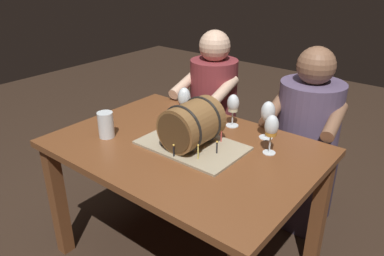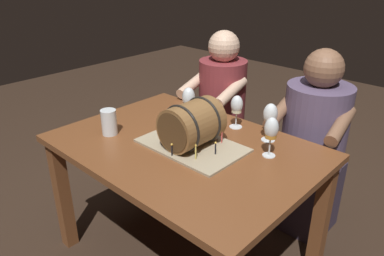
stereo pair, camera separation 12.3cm
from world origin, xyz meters
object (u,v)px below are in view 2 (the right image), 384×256
at_px(wine_glass_white, 237,106).
at_px(person_seated_right, 311,149).
at_px(wine_glass_red, 189,99).
at_px(dining_table, 185,163).
at_px(wine_glass_empty, 270,115).
at_px(beer_pint, 109,124).
at_px(barrel_cake, 192,127).
at_px(wine_glass_amber, 271,130).
at_px(person_seated_left, 221,120).

height_order(wine_glass_white, person_seated_right, person_seated_right).
bearing_deg(wine_glass_red, dining_table, -50.07).
bearing_deg(wine_glass_red, wine_glass_empty, 10.24).
bearing_deg(wine_glass_empty, beer_pint, -142.15).
bearing_deg(dining_table, wine_glass_empty, 49.59).
height_order(barrel_cake, person_seated_right, person_seated_right).
bearing_deg(wine_glass_red, wine_glass_amber, -5.19).
distance_m(barrel_cake, person_seated_right, 0.82).
bearing_deg(wine_glass_white, wine_glass_red, -158.26).
distance_m(dining_table, person_seated_left, 0.80).
bearing_deg(wine_glass_empty, person_seated_left, 147.50).
xyz_separation_m(wine_glass_amber, wine_glass_red, (-0.57, 0.05, -0.01)).
bearing_deg(beer_pint, person_seated_left, 87.96).
height_order(dining_table, wine_glass_red, wine_glass_red).
distance_m(wine_glass_amber, beer_pint, 0.83).
distance_m(wine_glass_empty, person_seated_left, 0.81).
height_order(person_seated_left, person_seated_right, person_seated_left).
height_order(wine_glass_white, wine_glass_red, wine_glass_red).
bearing_deg(beer_pint, wine_glass_white, 50.38).
height_order(barrel_cake, person_seated_left, person_seated_left).
height_order(wine_glass_empty, beer_pint, wine_glass_empty).
bearing_deg(wine_glass_empty, wine_glass_white, 175.55).
distance_m(wine_glass_red, wine_glass_empty, 0.48).
bearing_deg(dining_table, wine_glass_amber, 26.89).
distance_m(wine_glass_amber, person_seated_right, 0.62).
xyz_separation_m(barrel_cake, beer_pint, (-0.41, -0.19, -0.05)).
xyz_separation_m(wine_glass_red, person_seated_left, (-0.14, 0.48, -0.33)).
relative_size(dining_table, beer_pint, 9.54).
bearing_deg(beer_pint, person_seated_right, 51.46).
height_order(barrel_cake, beer_pint, barrel_cake).
distance_m(barrel_cake, wine_glass_white, 0.33).
relative_size(wine_glass_empty, person_seated_left, 0.17).
bearing_deg(dining_table, person_seated_right, 64.51).
height_order(wine_glass_amber, wine_glass_empty, wine_glass_empty).
relative_size(wine_glass_amber, wine_glass_empty, 0.98).
distance_m(wine_glass_red, person_seated_right, 0.79).
xyz_separation_m(wine_glass_red, wine_glass_empty, (0.48, 0.09, 0.01)).
distance_m(person_seated_left, person_seated_right, 0.69).
distance_m(dining_table, person_seated_right, 0.80).
height_order(wine_glass_amber, wine_glass_white, wine_glass_amber).
height_order(wine_glass_amber, person_seated_left, person_seated_left).
bearing_deg(wine_glass_red, person_seated_right, 41.52).
xyz_separation_m(wine_glass_white, wine_glass_red, (-0.26, -0.10, 0.00)).
bearing_deg(wine_glass_white, barrel_cake, -93.22).
bearing_deg(wine_glass_white, person_seated_right, 53.01).
bearing_deg(wine_glass_amber, wine_glass_white, 153.52).
bearing_deg(person_seated_right, barrel_cake, -113.13).
xyz_separation_m(dining_table, barrel_cake, (0.04, 0.01, 0.21)).
xyz_separation_m(wine_glass_amber, wine_glass_empty, (-0.09, 0.14, 0.01)).
bearing_deg(barrel_cake, wine_glass_red, 136.35).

